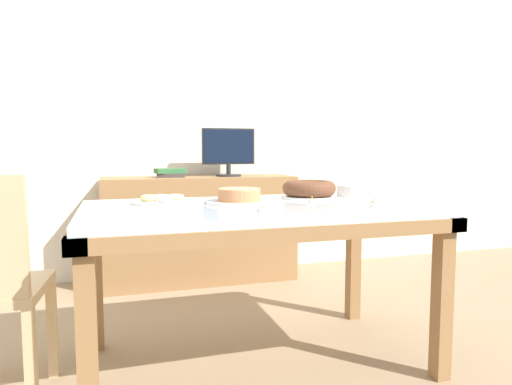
% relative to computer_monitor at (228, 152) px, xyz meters
% --- Properties ---
extents(ground_plane, '(12.00, 12.00, 0.00)m').
position_rel_computer_monitor_xyz_m(ground_plane, '(-0.23, -1.48, -1.01)').
color(ground_plane, '#997F60').
extents(wall_back, '(8.00, 0.10, 2.60)m').
position_rel_computer_monitor_xyz_m(wall_back, '(-0.23, 0.30, 0.29)').
color(wall_back, silver).
rests_on(wall_back, ground).
extents(dining_table, '(1.61, 0.91, 0.77)m').
position_rel_computer_monitor_xyz_m(dining_table, '(-0.23, -1.48, -0.34)').
color(dining_table, silver).
rests_on(dining_table, ground).
extents(sideboard, '(1.48, 0.44, 0.82)m').
position_rel_computer_monitor_xyz_m(sideboard, '(-0.23, 0.00, -0.60)').
color(sideboard, olive).
rests_on(sideboard, ground).
extents(computer_monitor, '(0.42, 0.20, 0.38)m').
position_rel_computer_monitor_xyz_m(computer_monitor, '(0.00, 0.00, 0.00)').
color(computer_monitor, '#262628').
rests_on(computer_monitor, sideboard).
extents(book_stack, '(0.24, 0.18, 0.07)m').
position_rel_computer_monitor_xyz_m(book_stack, '(-0.46, 0.00, -0.16)').
color(book_stack, '#3F3838').
rests_on(book_stack, sideboard).
extents(cake_chocolate_round, '(0.31, 0.31, 0.07)m').
position_rel_computer_monitor_xyz_m(cake_chocolate_round, '(-0.29, -1.40, -0.21)').
color(cake_chocolate_round, white).
rests_on(cake_chocolate_round, dining_table).
extents(cake_golden_bundt, '(0.29, 0.29, 0.09)m').
position_rel_computer_monitor_xyz_m(cake_golden_bundt, '(0.13, -1.28, -0.19)').
color(cake_golden_bundt, white).
rests_on(cake_golden_bundt, dining_table).
extents(pastry_platter, '(0.31, 0.31, 0.04)m').
position_rel_computer_monitor_xyz_m(pastry_platter, '(-0.65, -1.28, -0.23)').
color(pastry_platter, white).
rests_on(pastry_platter, dining_table).
extents(plate_stack, '(0.21, 0.21, 0.06)m').
position_rel_computer_monitor_xyz_m(plate_stack, '(0.42, -1.25, -0.21)').
color(plate_stack, white).
rests_on(plate_stack, dining_table).
extents(tealight_near_front, '(0.04, 0.04, 0.04)m').
position_rel_computer_monitor_xyz_m(tealight_near_front, '(0.33, -1.59, -0.23)').
color(tealight_near_front, silver).
rests_on(tealight_near_front, dining_table).
extents(tealight_near_cakes, '(0.04, 0.04, 0.04)m').
position_rel_computer_monitor_xyz_m(tealight_near_cakes, '(-0.29, -1.74, -0.23)').
color(tealight_near_cakes, silver).
rests_on(tealight_near_cakes, dining_table).
extents(tealight_right_edge, '(0.04, 0.04, 0.04)m').
position_rel_computer_monitor_xyz_m(tealight_right_edge, '(0.24, -1.74, -0.23)').
color(tealight_right_edge, silver).
rests_on(tealight_right_edge, dining_table).
extents(tealight_left_edge, '(0.04, 0.04, 0.04)m').
position_rel_computer_monitor_xyz_m(tealight_left_edge, '(0.05, -1.49, -0.23)').
color(tealight_left_edge, silver).
rests_on(tealight_left_edge, dining_table).
extents(tealight_centre, '(0.04, 0.04, 0.04)m').
position_rel_computer_monitor_xyz_m(tealight_centre, '(-0.25, -1.13, -0.23)').
color(tealight_centre, silver).
rests_on(tealight_centre, dining_table).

